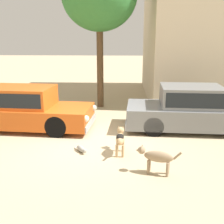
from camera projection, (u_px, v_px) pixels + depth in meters
ground_plane at (87, 144)px, 8.03m from camera, size 80.00×80.00×0.00m
parked_sedan_nearest at (23, 108)px, 9.28m from camera, size 4.75×2.04×1.40m
parked_sedan_second at (191, 108)px, 9.15m from camera, size 4.42×2.02×1.45m
stray_dog_spotted at (120, 138)px, 7.27m from camera, size 0.23×1.00×0.65m
stray_dog_tan at (156, 157)px, 6.18m from camera, size 1.00×0.38×0.64m
stray_cat at (81, 149)px, 7.46m from camera, size 0.40×0.62×0.17m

